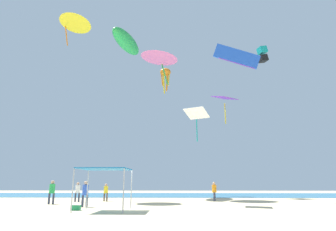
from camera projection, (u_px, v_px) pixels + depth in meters
ground at (146, 209)px, 18.97m from camera, size 110.00×110.00×0.10m
ocean_strip at (164, 195)px, 43.37m from camera, size 110.00×19.25×0.03m
canopy_tent at (105, 171)px, 17.92m from camera, size 3.05×2.80×2.57m
person_near_tent at (52, 190)px, 23.25m from camera, size 0.50×0.45×1.90m
person_leftmost at (78, 190)px, 26.25m from camera, size 0.48×0.43×1.79m
person_central at (106, 191)px, 27.22m from camera, size 0.43×0.39×1.66m
person_rightmost at (85, 192)px, 20.39m from camera, size 0.43×0.43×1.82m
person_far_shore at (214, 190)px, 27.24m from camera, size 0.43×0.48×1.81m
cooler_box at (76, 207)px, 17.65m from camera, size 0.57×0.37×0.35m
kite_diamond_white at (197, 115)px, 24.65m from camera, size 2.43×2.39×2.81m
kite_delta_yellow at (76, 21)px, 37.04m from camera, size 5.57×5.59×3.59m
kite_octopus_orange at (165, 73)px, 47.63m from camera, size 1.87×1.87×4.25m
kite_inflatable_green at (126, 42)px, 45.07m from camera, size 5.13×8.84×3.45m
kite_parafoil_blue at (237, 57)px, 33.94m from camera, size 5.62×0.77×3.41m
kite_box_teal at (262, 54)px, 38.66m from camera, size 1.44×1.33×2.33m
kite_diamond_purple at (224, 99)px, 39.19m from camera, size 3.73×3.71×4.09m
kite_delta_pink at (160, 55)px, 37.97m from camera, size 6.09×6.04×4.30m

